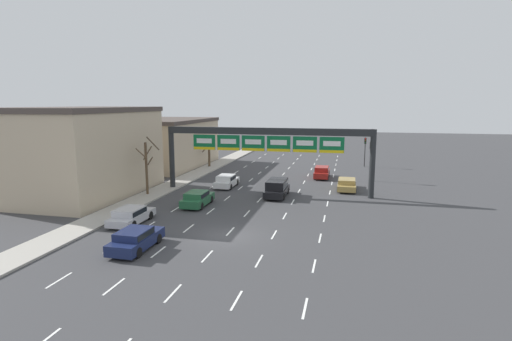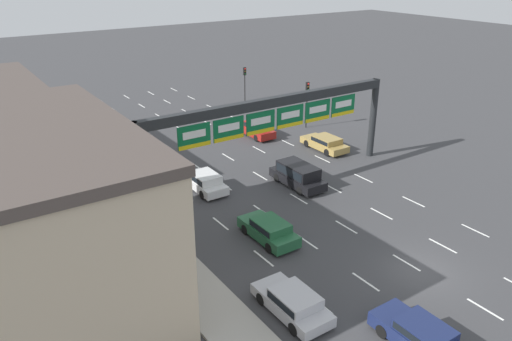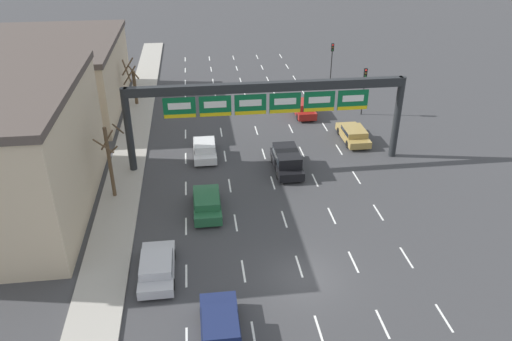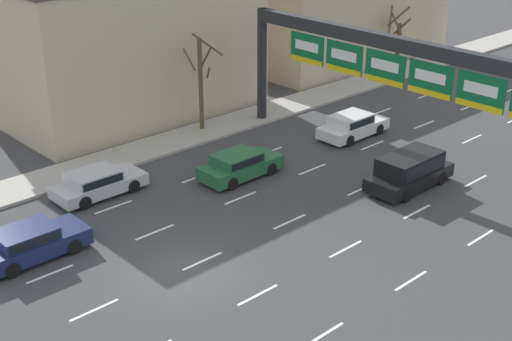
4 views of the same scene
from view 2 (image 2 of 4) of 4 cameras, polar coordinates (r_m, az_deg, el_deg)
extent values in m
plane|color=#3D3D3F|center=(30.09, 18.27, -10.85)|extent=(220.00, 220.00, 0.00)
cube|color=white|center=(26.52, 7.25, -14.83)|extent=(0.12, 2.00, 0.01)
cube|color=white|center=(29.70, 0.86, -10.00)|extent=(0.12, 2.00, 0.01)
cube|color=white|center=(33.33, -4.07, -6.07)|extent=(0.12, 2.00, 0.01)
cube|color=white|center=(37.27, -7.95, -2.91)|extent=(0.12, 2.00, 0.01)
cube|color=white|center=(41.45, -11.04, -0.36)|extent=(0.12, 2.00, 0.01)
cube|color=white|center=(45.79, -13.56, 1.72)|extent=(0.12, 2.00, 0.01)
cube|color=white|center=(50.25, -15.64, 3.43)|extent=(0.12, 2.00, 0.01)
cube|color=white|center=(54.81, -17.39, 4.86)|extent=(0.12, 2.00, 0.01)
cube|color=white|center=(59.44, -18.87, 6.06)|extent=(0.12, 2.00, 0.01)
cube|color=white|center=(64.12, -20.14, 7.08)|extent=(0.12, 2.00, 0.01)
cube|color=white|center=(26.07, 20.60, -17.17)|extent=(0.12, 2.00, 0.01)
cube|color=white|center=(28.43, 12.41, -12.31)|extent=(0.12, 2.00, 0.01)
cube|color=white|center=(31.42, 5.86, -8.10)|extent=(0.12, 2.00, 0.01)
cube|color=white|center=(34.87, 0.63, -4.60)|extent=(0.12, 2.00, 0.01)
cube|color=white|center=(38.66, -3.58, -1.73)|extent=(0.12, 2.00, 0.01)
cube|color=white|center=(42.70, -7.00, 0.63)|extent=(0.12, 2.00, 0.01)
cube|color=white|center=(46.92, -9.82, 2.57)|extent=(0.12, 2.00, 0.01)
cube|color=white|center=(51.29, -12.18, 4.17)|extent=(0.12, 2.00, 0.01)
cube|color=white|center=(55.76, -14.17, 5.52)|extent=(0.12, 2.00, 0.01)
cube|color=white|center=(60.31, -15.86, 6.66)|extent=(0.12, 2.00, 0.01)
cube|color=white|center=(64.93, -17.33, 7.64)|extent=(0.12, 2.00, 0.01)
cube|color=white|center=(28.40, 24.70, -14.20)|extent=(0.12, 2.00, 0.01)
cube|color=white|center=(30.58, 16.81, -10.05)|extent=(0.12, 2.00, 0.01)
cube|color=white|center=(33.37, 10.27, -6.37)|extent=(0.12, 2.00, 0.01)
cube|color=white|center=(36.64, 4.89, -3.24)|extent=(0.12, 2.00, 0.01)
cube|color=white|center=(40.26, 0.47, -0.62)|extent=(0.12, 2.00, 0.01)
cube|color=white|center=(44.16, -3.20, 1.55)|extent=(0.12, 2.00, 0.01)
cube|color=white|center=(48.25, -6.27, 3.36)|extent=(0.12, 2.00, 0.01)
cube|color=white|center=(52.51, -8.85, 4.87)|extent=(0.12, 2.00, 0.01)
cube|color=white|center=(56.88, -11.06, 6.15)|extent=(0.12, 2.00, 0.01)
cube|color=white|center=(61.35, -12.95, 7.23)|extent=(0.12, 2.00, 0.01)
cube|color=white|center=(65.90, -14.59, 8.16)|extent=(0.12, 2.00, 0.01)
cube|color=white|center=(32.92, 20.56, -8.05)|extent=(0.12, 2.00, 0.01)
cube|color=white|center=(35.53, 14.14, -4.81)|extent=(0.12, 2.00, 0.01)
cube|color=white|center=(38.61, 8.73, -2.00)|extent=(0.12, 2.00, 0.01)
cube|color=white|center=(42.07, 4.18, 0.39)|extent=(0.12, 2.00, 0.01)
cube|color=white|center=(45.81, 0.34, 2.40)|extent=(0.12, 2.00, 0.01)
cube|color=white|center=(49.77, -2.91, 4.09)|extent=(0.12, 2.00, 0.01)
cube|color=white|center=(53.90, -5.69, 5.52)|extent=(0.12, 2.00, 0.01)
cube|color=white|center=(58.17, -8.07, 6.73)|extent=(0.12, 2.00, 0.01)
cube|color=white|center=(62.55, -10.13, 7.76)|extent=(0.12, 2.00, 0.01)
cube|color=white|center=(67.02, -11.93, 8.65)|extent=(0.12, 2.00, 0.01)
cube|color=white|center=(35.41, 23.76, -6.30)|extent=(0.12, 2.00, 0.01)
cube|color=white|center=(37.85, 17.54, -3.41)|extent=(0.12, 2.00, 0.01)
cube|color=white|center=(40.76, 12.18, -0.87)|extent=(0.12, 2.00, 0.01)
cube|color=white|center=(44.04, 7.57, 1.32)|extent=(0.12, 2.00, 0.01)
cube|color=white|center=(47.63, 3.63, 3.18)|extent=(0.12, 2.00, 0.01)
cube|color=white|center=(51.45, 0.24, 4.77)|extent=(0.12, 2.00, 0.01)
cube|color=white|center=(55.46, -2.68, 6.12)|extent=(0.12, 2.00, 0.01)
cube|color=white|center=(59.62, -5.21, 7.27)|extent=(0.12, 2.00, 0.01)
cube|color=white|center=(63.90, -7.42, 8.26)|extent=(0.12, 2.00, 0.01)
cube|color=white|center=(68.28, -9.36, 9.11)|extent=(0.12, 2.00, 0.01)
cylinder|color=#232628|center=(33.04, -13.33, -0.30)|extent=(0.58, 0.58, 6.88)
cylinder|color=#232628|center=(44.54, 13.22, 5.84)|extent=(0.58, 0.58, 6.88)
cube|color=#232628|center=(36.79, 1.97, 7.84)|extent=(21.40, 0.60, 0.70)
cube|color=#0C6033|center=(33.54, -7.08, 3.90)|extent=(2.44, 0.08, 1.60)
cube|color=white|center=(33.45, -7.06, 4.11)|extent=(1.71, 0.02, 0.51)
cube|color=yellow|center=(33.72, -6.99, 2.83)|extent=(2.39, 0.02, 0.29)
cube|color=#0C6033|center=(34.76, -3.14, 4.74)|extent=(2.44, 0.08, 1.60)
cube|color=white|center=(34.67, -3.11, 4.95)|extent=(1.71, 0.02, 0.51)
cube|color=yellow|center=(34.93, -3.08, 3.70)|extent=(2.39, 0.02, 0.29)
cube|color=#0C6033|center=(36.13, 0.53, 5.50)|extent=(2.44, 0.08, 1.60)
cube|color=white|center=(36.05, 0.57, 5.70)|extent=(1.71, 0.02, 0.51)
cube|color=yellow|center=(36.30, 0.56, 4.50)|extent=(2.39, 0.02, 0.29)
cube|color=#0C6033|center=(37.65, 3.92, 6.18)|extent=(2.44, 0.08, 1.60)
cube|color=white|center=(37.58, 3.97, 6.38)|extent=(1.71, 0.02, 0.51)
cube|color=yellow|center=(37.81, 3.94, 5.22)|extent=(2.39, 0.02, 0.29)
cube|color=#0C6033|center=(39.30, 7.05, 6.79)|extent=(2.44, 0.08, 1.60)
cube|color=white|center=(39.22, 7.10, 6.98)|extent=(1.71, 0.02, 0.51)
cube|color=yellow|center=(39.45, 7.04, 5.86)|extent=(2.39, 0.02, 0.29)
cube|color=#0C6033|center=(41.05, 9.92, 7.33)|extent=(2.44, 0.08, 1.60)
cube|color=white|center=(40.98, 9.98, 7.51)|extent=(1.71, 0.02, 0.51)
cube|color=yellow|center=(41.20, 9.90, 6.44)|extent=(2.39, 0.02, 0.29)
cube|color=#C6B293|center=(26.71, -24.59, -5.82)|extent=(10.22, 15.52, 8.51)
cube|color=#4C423D|center=(25.01, -26.29, 3.28)|extent=(10.42, 15.83, 0.50)
cube|color=#235B38|center=(31.27, 1.40, -6.99)|extent=(1.84, 4.40, 0.68)
cube|color=#235B38|center=(30.80, 1.70, -6.25)|extent=(1.69, 2.29, 0.49)
cube|color=black|center=(30.80, 1.70, -6.25)|extent=(1.73, 2.10, 0.35)
cylinder|color=black|center=(31.92, -1.21, -6.75)|extent=(0.22, 0.66, 0.66)
cylinder|color=black|center=(32.73, 1.25, -5.94)|extent=(0.22, 0.66, 0.66)
cylinder|color=black|center=(30.05, 1.56, -8.83)|extent=(0.22, 0.66, 0.66)
cylinder|color=black|center=(30.91, 4.10, -7.90)|extent=(0.22, 0.66, 0.66)
cube|color=black|center=(38.57, 4.76, -0.95)|extent=(1.95, 4.85, 0.67)
cube|color=black|center=(38.23, 4.85, 0.08)|extent=(1.79, 3.39, 0.87)
cube|color=black|center=(38.23, 4.85, 0.08)|extent=(1.83, 3.12, 0.63)
cylinder|color=black|center=(39.21, 2.42, -0.80)|extent=(0.22, 0.66, 0.66)
cylinder|color=black|center=(40.20, 4.46, -0.23)|extent=(0.22, 0.66, 0.66)
cylinder|color=black|center=(37.13, 5.07, -2.32)|extent=(0.22, 0.66, 0.66)
cylinder|color=black|center=(38.18, 7.15, -1.67)|extent=(0.22, 0.66, 0.66)
cube|color=silver|center=(37.92, -5.97, -1.48)|extent=(1.84, 4.46, 0.63)
cube|color=silver|center=(37.46, -5.82, -0.78)|extent=(1.70, 2.32, 0.57)
cube|color=black|center=(37.46, -5.82, -0.78)|extent=(1.73, 2.13, 0.41)
cylinder|color=black|center=(38.75, -7.99, -1.32)|extent=(0.22, 0.66, 0.66)
cylinder|color=black|center=(39.43, -5.82, -0.77)|extent=(0.22, 0.66, 0.66)
cylinder|color=black|center=(36.58, -6.11, -2.77)|extent=(0.22, 0.66, 0.66)
cylinder|color=black|center=(37.29, -3.85, -2.15)|extent=(0.22, 0.66, 0.66)
cube|color=maroon|center=(49.24, -0.06, 4.59)|extent=(1.79, 4.53, 0.71)
cube|color=maroon|center=(48.83, 0.12, 5.22)|extent=(1.65, 2.36, 0.58)
cube|color=black|center=(48.83, 0.12, 5.22)|extent=(1.68, 2.17, 0.42)
cylinder|color=black|center=(49.98, -1.70, 4.59)|extent=(0.22, 0.66, 0.66)
cylinder|color=black|center=(50.81, -0.16, 4.92)|extent=(0.22, 0.66, 0.66)
cylinder|color=black|center=(47.83, 0.05, 3.73)|extent=(0.22, 0.66, 0.66)
cylinder|color=black|center=(48.70, 1.63, 4.08)|extent=(0.22, 0.66, 0.66)
cube|color=#19234C|center=(24.73, 18.09, -17.64)|extent=(1.89, 4.46, 0.70)
cube|color=#19234C|center=(24.25, 18.78, -16.88)|extent=(1.74, 2.32, 0.48)
cube|color=black|center=(24.25, 18.78, -16.88)|extent=(1.78, 2.13, 0.34)
cylinder|color=black|center=(24.94, 14.25, -17.37)|extent=(0.22, 0.66, 0.66)
cylinder|color=black|center=(26.01, 16.92, -15.77)|extent=(0.22, 0.66, 0.66)
cube|color=#A88947|center=(46.15, 7.80, 2.99)|extent=(1.93, 4.72, 0.59)
cube|color=#A88947|center=(45.77, 8.07, 3.52)|extent=(1.77, 2.45, 0.49)
cube|color=black|center=(45.77, 8.07, 3.52)|extent=(1.81, 2.26, 0.35)
cylinder|color=black|center=(46.66, 5.84, 3.10)|extent=(0.22, 0.66, 0.66)
cylinder|color=black|center=(47.75, 7.47, 3.49)|extent=(0.22, 0.66, 0.66)
cylinder|color=black|center=(44.67, 8.14, 2.05)|extent=(0.22, 0.66, 0.66)
cylinder|color=black|center=(45.80, 9.78, 2.48)|extent=(0.22, 0.66, 0.66)
cube|color=#B7B7BC|center=(25.55, 4.08, -15.00)|extent=(1.93, 4.47, 0.57)
cube|color=#B7B7BC|center=(25.05, 4.50, -14.32)|extent=(1.77, 2.32, 0.53)
cube|color=black|center=(25.05, 4.50, -14.32)|extent=(1.81, 2.14, 0.38)
cylinder|color=black|center=(26.08, 0.63, -14.46)|extent=(0.22, 0.66, 0.66)
cylinder|color=black|center=(26.91, 3.79, -13.16)|extent=(0.22, 0.66, 0.66)
cylinder|color=black|center=(24.42, 4.38, -17.61)|extent=(0.22, 0.66, 0.66)
cylinder|color=black|center=(25.31, 7.63, -16.06)|extent=(0.22, 0.66, 0.66)
cylinder|color=black|center=(60.44, -1.29, 9.26)|extent=(0.12, 0.12, 3.44)
cube|color=black|center=(59.96, -1.31, 11.28)|extent=(0.30, 0.24, 0.90)
sphere|color=red|center=(59.79, -1.24, 11.54)|extent=(0.20, 0.20, 0.20)
sphere|color=#412F0C|center=(59.85, -1.24, 11.26)|extent=(0.20, 0.20, 0.20)
sphere|color=#0E3515|center=(59.91, -1.24, 10.97)|extent=(0.20, 0.20, 0.20)
cylinder|color=black|center=(51.66, 5.80, 6.96)|extent=(0.12, 0.12, 3.85)
cube|color=black|center=(51.05, 5.91, 9.52)|extent=(0.30, 0.24, 0.90)
sphere|color=red|center=(50.88, 6.02, 9.81)|extent=(0.20, 0.20, 0.20)
sphere|color=#412F0C|center=(50.95, 6.00, 9.49)|extent=(0.20, 0.20, 0.20)
sphere|color=#0E3515|center=(51.02, 5.99, 9.16)|extent=(0.20, 0.20, 0.20)
cylinder|color=brown|center=(29.63, -12.23, -4.36)|extent=(0.26, 0.26, 5.34)
cylinder|color=brown|center=(28.34, -12.21, -2.06)|extent=(1.40, 0.37, 1.05)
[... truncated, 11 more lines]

